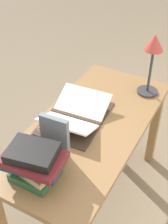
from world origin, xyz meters
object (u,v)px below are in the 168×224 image
book_standing_upright (55,137)px  coffee_mug (48,132)px  open_book (75,115)px  book_stack_tall (34,163)px  reading_lamp (153,53)px

book_standing_upright → coffee_mug: size_ratio=2.25×
book_standing_upright → open_book: bearing=-172.5°
book_stack_tall → coffee_mug: 0.30m
book_standing_upright → coffee_mug: (-0.10, -0.12, -0.09)m
book_stack_tall → reading_lamp: 1.04m
reading_lamp → book_standing_upright: bearing=-16.2°
open_book → reading_lamp: 0.64m
reading_lamp → coffee_mug: (0.72, -0.35, -0.27)m
reading_lamp → book_stack_tall: bearing=-13.9°
book_stack_tall → coffee_mug: size_ratio=2.64×
book_standing_upright → reading_lamp: bearing=160.2°
open_book → book_standing_upright: book_standing_upright is taller
book_stack_tall → coffee_mug: bearing=-158.7°
book_stack_tall → coffee_mug: (-0.28, -0.11, -0.06)m
coffee_mug → book_standing_upright: bearing=50.7°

